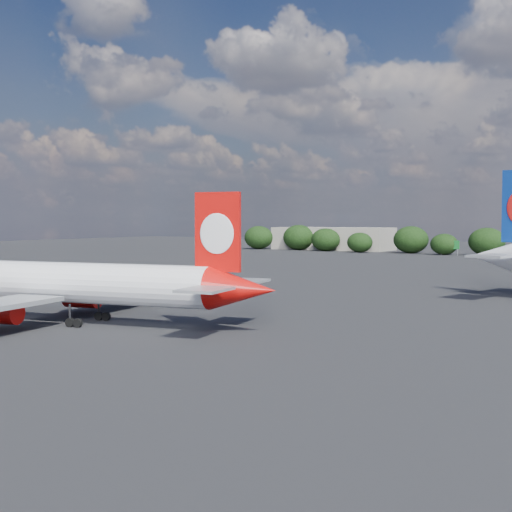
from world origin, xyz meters
The scene contains 5 objects.
ground centered at (0.00, 60.00, 0.00)m, with size 500.00×500.00×0.00m, color black.
qantas_airliner centered at (-8.07, 15.78, 4.16)m, with size 41.78×39.90×13.67m.
terminal_building centered at (-65.00, 192.00, 4.00)m, with size 42.00×16.00×8.00m.
highway_sign centered at (-18.00, 176.00, 3.13)m, with size 6.00×0.30×4.50m.
horizon_treeline centered at (-6.62, 180.78, 3.93)m, with size 206.55×15.95×8.93m.
Camera 1 is at (47.37, -37.76, 11.08)m, focal length 50.00 mm.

